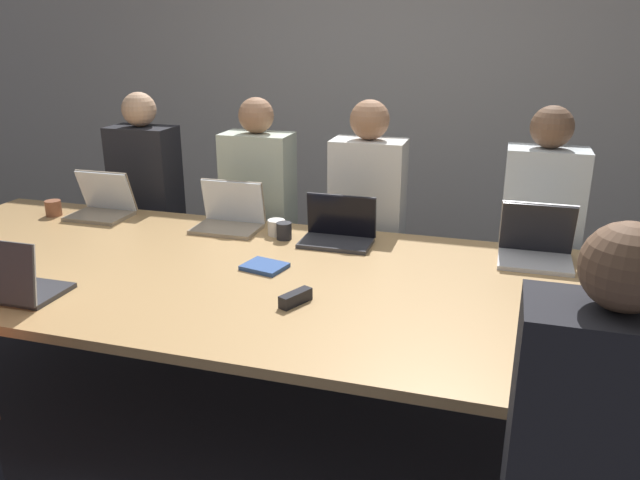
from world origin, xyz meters
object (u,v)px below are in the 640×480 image
at_px(laptop_far_midleft, 230,215).
at_px(person_far_midleft, 260,219).
at_px(laptop_far_center, 338,229).
at_px(cup_far_left, 53,208).
at_px(laptop_near_right, 584,367).
at_px(cup_far_center, 284,231).
at_px(cup_far_midleft, 276,227).
at_px(laptop_far_right, 536,244).
at_px(person_far_left, 148,207).
at_px(laptop_far_left, 103,203).
at_px(person_far_center, 367,229).
at_px(laptop_near_left, 9,281).
at_px(cup_far_right, 599,263).
at_px(stapler, 296,298).
at_px(person_far_right, 538,243).

height_order(laptop_far_midleft, person_far_midleft, person_far_midleft).
bearing_deg(laptop_far_center, cup_far_left, -179.20).
relative_size(laptop_near_right, cup_far_left, 3.57).
height_order(cup_far_center, cup_far_midleft, cup_far_center).
distance_m(laptop_far_right, person_far_left, 2.36).
bearing_deg(cup_far_left, laptop_far_left, 16.33).
bearing_deg(person_far_center, laptop_far_left, -166.32).
height_order(laptop_near_left, laptop_far_left, laptop_near_left).
distance_m(cup_far_right, cup_far_midleft, 1.55).
relative_size(laptop_far_right, stapler, 2.15).
xyz_separation_m(cup_far_center, person_far_midleft, (-0.33, 0.47, -0.11)).
xyz_separation_m(laptop_far_center, laptop_far_midleft, (-0.62, 0.05, 0.01)).
height_order(laptop_far_left, laptop_far_midleft, laptop_far_left).
height_order(laptop_near_right, cup_far_center, laptop_near_right).
relative_size(person_far_center, stapler, 9.03).
bearing_deg(cup_far_right, laptop_near_right, -98.84).
bearing_deg(cup_far_left, laptop_far_right, 0.76).
bearing_deg(person_far_center, cup_far_center, -126.57).
distance_m(laptop_near_left, cup_far_midleft, 1.29).
relative_size(person_far_midleft, stapler, 8.96).
xyz_separation_m(laptop_far_right, laptop_far_midleft, (-1.56, 0.04, -0.00)).
distance_m(person_far_right, person_far_midleft, 1.58).
bearing_deg(person_far_left, stapler, -41.00).
relative_size(cup_far_center, cup_far_left, 0.98).
bearing_deg(laptop_far_midleft, cup_far_left, -175.90).
xyz_separation_m(laptop_near_right, person_far_midleft, (-1.65, 1.52, -0.14)).
bearing_deg(cup_far_right, person_far_midleft, 164.97).
height_order(cup_far_center, stapler, cup_far_center).
relative_size(laptop_near_left, laptop_far_center, 1.00).
distance_m(laptop_near_right, person_far_left, 2.87).
height_order(laptop_far_center, person_far_center, person_far_center).
height_order(laptop_near_left, person_far_center, person_far_center).
distance_m(cup_far_left, stapler, 1.86).
bearing_deg(laptop_near_left, laptop_near_right, 178.83).
bearing_deg(cup_far_midleft, person_far_midleft, 122.41).
relative_size(cup_far_center, person_far_left, 0.06).
distance_m(person_far_left, cup_far_midleft, 1.13).
relative_size(laptop_far_left, person_far_left, 0.24).
distance_m(laptop_near_right, cup_far_left, 2.93).
bearing_deg(laptop_near_left, cup_far_center, -128.36).
relative_size(cup_far_right, laptop_far_center, 0.22).
height_order(laptop_far_center, cup_far_midleft, laptop_far_center).
xyz_separation_m(laptop_near_left, person_far_right, (2.05, 1.47, -0.13)).
xyz_separation_m(person_far_right, cup_far_midleft, (-1.31, -0.42, 0.10)).
height_order(person_far_right, cup_far_midleft, person_far_right).
xyz_separation_m(person_far_center, cup_far_midleft, (-0.39, -0.40, 0.09)).
relative_size(laptop_far_right, cup_far_right, 4.28).
xyz_separation_m(laptop_near_left, cup_far_center, (0.79, 1.00, -0.03)).
bearing_deg(person_far_right, cup_far_right, -64.12).
distance_m(laptop_far_right, cup_far_center, 1.22).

